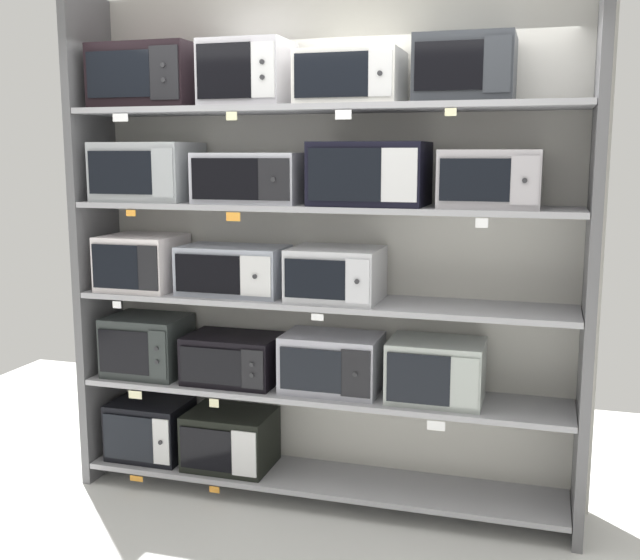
# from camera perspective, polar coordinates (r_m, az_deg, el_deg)

# --- Properties ---
(back_panel) EXTENTS (2.84, 0.04, 2.75)m
(back_panel) POSITION_cam_1_polar(r_m,az_deg,el_deg) (4.22, 0.93, 2.48)
(back_panel) COLOR beige
(back_panel) RESTS_ON ground
(upright_left) EXTENTS (0.05, 0.44, 2.75)m
(upright_left) POSITION_cam_1_polar(r_m,az_deg,el_deg) (4.56, -16.50, 2.62)
(upright_left) COLOR #5B5B5E
(upright_left) RESTS_ON ground
(upright_right) EXTENTS (0.05, 0.44, 2.75)m
(upright_right) POSITION_cam_1_polar(r_m,az_deg,el_deg) (3.83, 19.75, 1.21)
(upright_right) COLOR #5B5B5E
(upright_right) RESTS_ON ground
(shelf_0) EXTENTS (2.64, 0.44, 0.03)m
(shelf_0) POSITION_cam_1_polar(r_m,az_deg,el_deg) (4.34, 0.00, -14.72)
(shelf_0) COLOR #99999E
(shelf_0) RESTS_ON ground
(microwave_0) EXTENTS (0.44, 0.36, 0.33)m
(microwave_0) POSITION_cam_1_polar(r_m,az_deg,el_deg) (4.65, -12.63, -10.85)
(microwave_0) COLOR black
(microwave_0) RESTS_ON shelf_0
(microwave_1) EXTENTS (0.48, 0.38, 0.32)m
(microwave_1) POSITION_cam_1_polar(r_m,az_deg,el_deg) (4.44, -6.76, -11.78)
(microwave_1) COLOR black
(microwave_1) RESTS_ON shelf_0
(price_tag_0) EXTENTS (0.08, 0.00, 0.03)m
(price_tag_0) POSITION_cam_1_polar(r_m,az_deg,el_deg) (4.55, -13.64, -14.32)
(price_tag_0) COLOR orange
(price_tag_1) EXTENTS (0.06, 0.00, 0.03)m
(price_tag_1) POSITION_cam_1_polar(r_m,az_deg,el_deg) (4.34, -7.95, -15.35)
(price_tag_1) COLOR orange
(shelf_1) EXTENTS (2.64, 0.44, 0.03)m
(shelf_1) POSITION_cam_1_polar(r_m,az_deg,el_deg) (4.16, 0.00, -8.40)
(shelf_1) COLOR #99999E
(microwave_2) EXTENTS (0.44, 0.37, 0.34)m
(microwave_2) POSITION_cam_1_polar(r_m,az_deg,el_deg) (4.50, -12.85, -4.80)
(microwave_2) COLOR #2A2F2E
(microwave_2) RESTS_ON shelf_1
(microwave_3) EXTENTS (0.51, 0.36, 0.27)m
(microwave_3) POSITION_cam_1_polar(r_m,az_deg,el_deg) (4.28, -6.54, -5.89)
(microwave_3) COLOR black
(microwave_3) RESTS_ON shelf_1
(microwave_4) EXTENTS (0.52, 0.35, 0.31)m
(microwave_4) POSITION_cam_1_polar(r_m,az_deg,el_deg) (4.09, 0.90, -6.24)
(microwave_4) COLOR #A0A0AD
(microwave_4) RESTS_ON shelf_1
(microwave_5) EXTENTS (0.48, 0.36, 0.32)m
(microwave_5) POSITION_cam_1_polar(r_m,az_deg,el_deg) (3.98, 8.72, -6.75)
(microwave_5) COLOR #A0A8A2
(microwave_5) RESTS_ON shelf_1
(price_tag_2) EXTENTS (0.08, 0.00, 0.04)m
(price_tag_2) POSITION_cam_1_polar(r_m,az_deg,el_deg) (4.36, -13.73, -8.39)
(price_tag_2) COLOR beige
(price_tag_3) EXTENTS (0.05, 0.00, 0.05)m
(price_tag_3) POSITION_cam_1_polar(r_m,az_deg,el_deg) (4.15, -7.97, -9.15)
(price_tag_3) COLOR beige
(price_tag_4) EXTENTS (0.09, 0.00, 0.05)m
(price_tag_4) POSITION_cam_1_polar(r_m,az_deg,el_deg) (3.83, 8.73, -10.78)
(price_tag_4) COLOR white
(shelf_2) EXTENTS (2.64, 0.44, 0.03)m
(shelf_2) POSITION_cam_1_polar(r_m,az_deg,el_deg) (4.03, 0.00, -1.61)
(shelf_2) COLOR #99999E
(microwave_6) EXTENTS (0.42, 0.40, 0.31)m
(microwave_6) POSITION_cam_1_polar(r_m,az_deg,el_deg) (4.41, -13.21, 1.32)
(microwave_6) COLOR silver
(microwave_6) RESTS_ON shelf_2
(microwave_7) EXTENTS (0.58, 0.34, 0.26)m
(microwave_7) POSITION_cam_1_polar(r_m,az_deg,el_deg) (4.17, -6.53, 0.75)
(microwave_7) COLOR #979EAD
(microwave_7) RESTS_ON shelf_2
(microwave_8) EXTENTS (0.47, 0.41, 0.28)m
(microwave_8) POSITION_cam_1_polar(r_m,az_deg,el_deg) (3.98, 1.21, 0.47)
(microwave_8) COLOR silver
(microwave_8) RESTS_ON shelf_2
(price_tag_5) EXTENTS (0.05, 0.00, 0.04)m
(price_tag_5) POSITION_cam_1_polar(r_m,az_deg,el_deg) (4.28, -15.03, -1.81)
(price_tag_5) COLOR white
(price_tag_6) EXTENTS (0.06, 0.00, 0.03)m
(price_tag_6) POSITION_cam_1_polar(r_m,az_deg,el_deg) (3.82, -0.19, -2.82)
(price_tag_6) COLOR white
(shelf_3) EXTENTS (2.64, 0.44, 0.03)m
(shelf_3) POSITION_cam_1_polar(r_m,az_deg,el_deg) (3.97, 0.00, 5.51)
(shelf_3) COLOR #99999E
(microwave_9) EXTENTS (0.53, 0.40, 0.32)m
(microwave_9) POSITION_cam_1_polar(r_m,az_deg,el_deg) (4.35, -12.81, 7.94)
(microwave_9) COLOR #999EA1
(microwave_9) RESTS_ON shelf_3
(microwave_10) EXTENTS (0.57, 0.40, 0.26)m
(microwave_10) POSITION_cam_1_polar(r_m,az_deg,el_deg) (4.08, -5.09, 7.65)
(microwave_10) COLOR #B4B5C1
(microwave_10) RESTS_ON shelf_3
(microwave_11) EXTENTS (0.57, 0.43, 0.32)m
(microwave_11) POSITION_cam_1_polar(r_m,az_deg,el_deg) (3.89, 3.80, 7.98)
(microwave_11) COLOR black
(microwave_11) RESTS_ON shelf_3
(microwave_12) EXTENTS (0.48, 0.39, 0.28)m
(microwave_12) POSITION_cam_1_polar(r_m,az_deg,el_deg) (3.80, 12.70, 7.44)
(microwave_12) COLOR #A4A0A5
(microwave_12) RESTS_ON shelf_3
(price_tag_7) EXTENTS (0.06, 0.00, 0.03)m
(price_tag_7) POSITION_cam_1_polar(r_m,az_deg,el_deg) (4.16, -14.04, 4.91)
(price_tag_7) COLOR orange
(price_tag_8) EXTENTS (0.08, 0.00, 0.04)m
(price_tag_8) POSITION_cam_1_polar(r_m,az_deg,el_deg) (3.90, -6.54, 4.75)
(price_tag_8) COLOR orange
(price_tag_9) EXTENTS (0.06, 0.00, 0.04)m
(price_tag_9) POSITION_cam_1_polar(r_m,az_deg,el_deg) (3.59, 12.07, 4.21)
(price_tag_9) COLOR white
(shelf_4) EXTENTS (2.64, 0.44, 0.03)m
(shelf_4) POSITION_cam_1_polar(r_m,az_deg,el_deg) (3.96, 0.00, 12.76)
(shelf_4) COLOR #99999E
(microwave_13) EXTENTS (0.57, 0.36, 0.34)m
(microwave_13) POSITION_cam_1_polar(r_m,az_deg,el_deg) (4.35, -12.85, 14.67)
(microwave_13) COLOR black
(microwave_13) RESTS_ON shelf_4
(microwave_14) EXTENTS (0.44, 0.37, 0.34)m
(microwave_14) POSITION_cam_1_polar(r_m,az_deg,el_deg) (4.10, -5.48, 15.17)
(microwave_14) COLOR #B4B2B9
(microwave_14) RESTS_ON shelf_4
(microwave_15) EXTENTS (0.51, 0.38, 0.26)m
(microwave_15) POSITION_cam_1_polar(r_m,az_deg,el_deg) (3.93, 2.33, 14.93)
(microwave_15) COLOR silver
(microwave_15) RESTS_ON shelf_4
(microwave_16) EXTENTS (0.46, 0.39, 0.31)m
(microwave_16) POSITION_cam_1_polar(r_m,az_deg,el_deg) (3.83, 10.89, 15.28)
(microwave_16) COLOR #2B2F34
(microwave_16) RESTS_ON shelf_4
(price_tag_10) EXTENTS (0.09, 0.00, 0.04)m
(price_tag_10) POSITION_cam_1_polar(r_m,az_deg,el_deg) (4.17, -14.78, 11.73)
(price_tag_10) COLOR white
(price_tag_11) EXTENTS (0.06, 0.00, 0.04)m
(price_tag_11) POSITION_cam_1_polar(r_m,az_deg,el_deg) (3.89, -6.67, 12.15)
(price_tag_11) COLOR beige
(price_tag_12) EXTENTS (0.08, 0.00, 0.05)m
(price_tag_12) POSITION_cam_1_polar(r_m,az_deg,el_deg) (3.70, 1.76, 12.33)
(price_tag_12) COLOR white
(price_tag_13) EXTENTS (0.05, 0.00, 0.04)m
(price_tag_13) POSITION_cam_1_polar(r_m,az_deg,el_deg) (3.60, 9.80, 12.35)
(price_tag_13) COLOR beige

